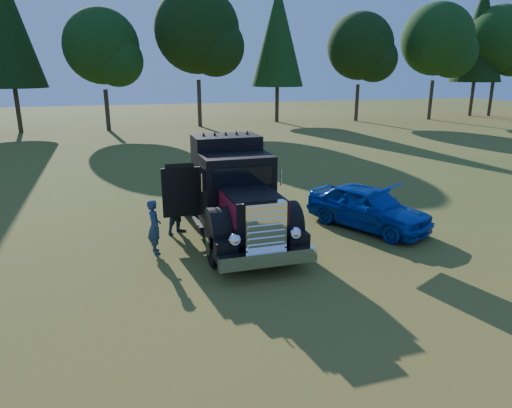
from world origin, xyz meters
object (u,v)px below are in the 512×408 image
(diamond_t_truck, at_px, (233,195))
(hotrod_coupe, at_px, (368,207))
(spectator_near, at_px, (154,227))
(spectator_far, at_px, (179,208))

(diamond_t_truck, xyz_separation_m, hotrod_coupe, (4.33, -0.62, -0.57))
(diamond_t_truck, height_order, spectator_near, diamond_t_truck)
(diamond_t_truck, distance_m, spectator_near, 2.63)
(diamond_t_truck, relative_size, spectator_far, 4.28)
(diamond_t_truck, relative_size, spectator_near, 4.63)
(spectator_far, bearing_deg, spectator_near, -157.46)
(hotrod_coupe, relative_size, spectator_near, 2.88)
(diamond_t_truck, bearing_deg, hotrod_coupe, -8.13)
(hotrod_coupe, xyz_separation_m, spectator_near, (-6.80, -0.12, 0.06))
(diamond_t_truck, xyz_separation_m, spectator_near, (-2.47, -0.74, -0.51))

